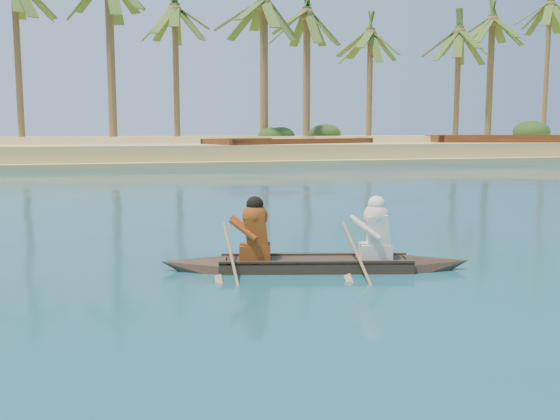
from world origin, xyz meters
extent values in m
plane|color=#0B2D48|center=(0.00, 0.00, 0.00)|extent=(160.00, 160.00, 0.00)
cube|color=tan|center=(0.00, 26.00, 0.12)|extent=(150.00, 8.00, 0.50)
cube|color=tan|center=(0.00, 48.00, 0.55)|extent=(150.00, 50.00, 1.50)
cube|color=brown|center=(0.91, 26.88, 0.43)|extent=(12.16, 7.72, 1.44)
cube|color=brown|center=(18.16, 26.30, 0.48)|extent=(13.43, 7.34, 1.60)
camera|label=1|loc=(-10.90, -13.31, 2.26)|focal=40.00mm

